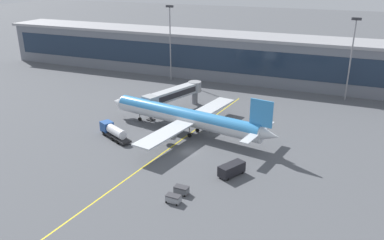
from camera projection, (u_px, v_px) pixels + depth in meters
The scene contains 11 objects.
ground_plane at pixel (190, 152), 88.61m from camera, with size 700.00×700.00×0.00m, color #515459.
apron_lead_in_line at pixel (174, 145), 92.04m from camera, with size 0.30×80.00×0.01m, color yellow.
terminal_building at pixel (247, 57), 143.86m from camera, with size 207.18×17.81×16.30m.
main_airliner at pixel (186, 117), 97.29m from camera, with size 48.60×38.90×12.25m.
jet_bridge at pixel (175, 94), 112.09m from camera, with size 9.90×21.60×6.95m.
fuel_tanker at pixel (114, 131), 95.25m from camera, with size 10.78×7.06×3.25m.
lavatory_truck at pixel (232, 169), 78.12m from camera, with size 4.68×6.21×2.50m.
baggage_cart_0 at pixel (173, 199), 69.17m from camera, with size 2.71×1.71×1.48m.
baggage_cart_1 at pixel (181, 190), 71.87m from camera, with size 2.71×1.71×1.48m.
apron_light_mast_0 at pixel (170, 38), 140.07m from camera, with size 2.80×0.50×26.79m.
apron_light_mast_1 at pixel (352, 54), 118.33m from camera, with size 2.80×0.50×25.32m.
Camera 1 is at (31.51, -73.48, 38.87)m, focal length 36.60 mm.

